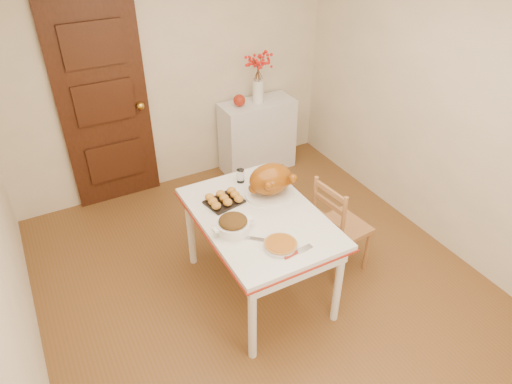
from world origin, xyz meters
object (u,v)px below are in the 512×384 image
kitchen_table (259,253)px  chair_oak (341,225)px  turkey_platter (271,181)px  pumpkin_pie (281,244)px  sideboard (257,136)px

kitchen_table → chair_oak: 0.76m
chair_oak → turkey_platter: (-0.54, 0.28, 0.45)m
chair_oak → pumpkin_pie: size_ratio=3.78×
turkey_platter → kitchen_table: bearing=-131.2°
kitchen_table → chair_oak: (0.75, -0.08, 0.07)m
sideboard → chair_oak: chair_oak is taller
turkey_platter → pumpkin_pie: turkey_platter is taller
turkey_platter → pumpkin_pie: (-0.26, -0.59, -0.11)m
pumpkin_pie → kitchen_table: bearing=83.1°
turkey_platter → chair_oak: bearing=-21.4°
turkey_platter → pumpkin_pie: size_ratio=1.74×
sideboard → pumpkin_pie: size_ratio=3.47×
kitchen_table → turkey_platter: bearing=43.0°
chair_oak → pumpkin_pie: chair_oak is taller
kitchen_table → pumpkin_pie: size_ratio=5.40×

